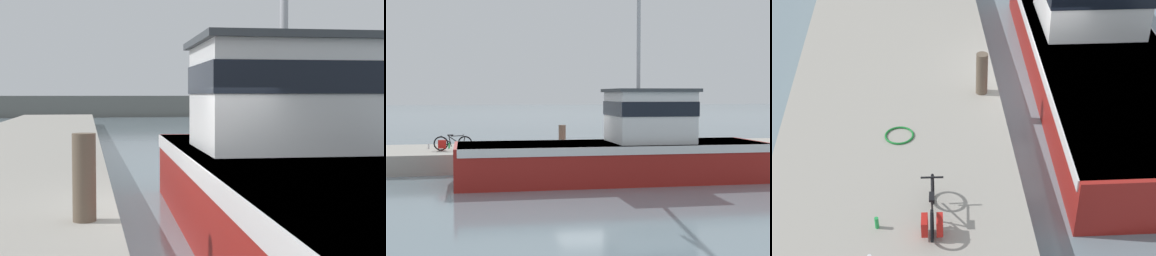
{
  "view_description": "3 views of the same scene",
  "coord_description": "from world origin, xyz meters",
  "views": [
    {
      "loc": [
        -1.65,
        -8.15,
        2.39
      ],
      "look_at": [
        -0.29,
        -0.56,
        1.95
      ],
      "focal_mm": 55.0,
      "sensor_mm": 36.0,
      "label": 1
    },
    {
      "loc": [
        22.24,
        -5.51,
        3.18
      ],
      "look_at": [
        0.19,
        -0.49,
        1.89
      ],
      "focal_mm": 55.0,
      "sensor_mm": 36.0,
      "label": 2
    },
    {
      "loc": [
        -3.24,
        -13.37,
        8.87
      ],
      "look_at": [
        -2.36,
        -3.3,
        1.57
      ],
      "focal_mm": 55.0,
      "sensor_mm": 36.0,
      "label": 3
    }
  ],
  "objects": [
    {
      "name": "far_shoreline",
      "position": [
        30.0,
        57.09,
        1.14
      ],
      "size": [
        180.0,
        5.0,
        2.28
      ],
      "primitive_type": "cube",
      "color": "slate",
      "rests_on": "ground_plane"
    },
    {
      "name": "fishing_boat_main",
      "position": [
        1.64,
        1.04,
        1.17
      ],
      "size": [
        3.85,
        13.42,
        10.89
      ],
      "rotation": [
        0.0,
        0.0,
        -0.03
      ],
      "color": "maroon",
      "rests_on": "ground_plane"
    },
    {
      "name": "mooring_post",
      "position": [
        -1.69,
        -0.74,
        1.36
      ],
      "size": [
        0.29,
        0.29,
        1.11
      ],
      "primitive_type": "cylinder",
      "color": "brown",
      "rests_on": "dock_pier"
    }
  ]
}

